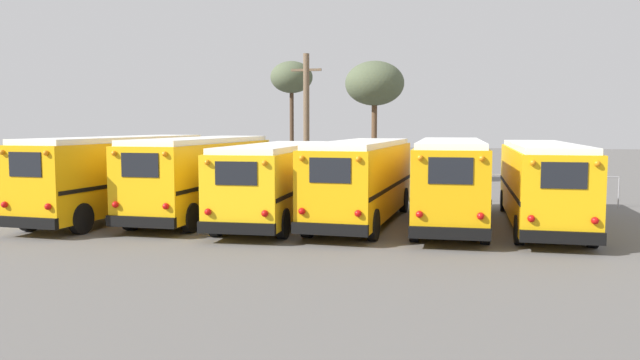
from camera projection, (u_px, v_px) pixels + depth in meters
name	position (u px, v px, depth m)	size (l,w,h in m)	color
ground_plane	(322.00, 220.00, 24.62)	(160.00, 160.00, 0.00)	#5B5956
school_bus_0	(120.00, 173.00, 25.39)	(2.87, 10.67, 3.28)	#E5A00C
school_bus_1	(202.00, 174.00, 25.31)	(2.60, 9.91, 3.24)	#EAAA0F
school_bus_2	(277.00, 179.00, 24.16)	(3.01, 9.99, 3.02)	yellow
school_bus_3	(362.00, 178.00, 23.72)	(2.77, 9.77, 3.16)	#E5A00C
school_bus_4	(450.00, 179.00, 23.07)	(2.77, 9.63, 3.21)	#E5A00C
school_bus_5	(542.00, 181.00, 23.02)	(2.56, 10.54, 3.09)	#EAAA0F
utility_pole	(306.00, 120.00, 36.51)	(1.80, 0.36, 7.89)	brown
bare_tree_0	(292.00, 79.00, 44.33)	(3.01, 3.01, 8.27)	#473323
bare_tree_1	(375.00, 84.00, 39.44)	(3.74, 3.74, 7.78)	brown
fence_line	(355.00, 180.00, 31.24)	(24.52, 0.06, 1.42)	#939399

